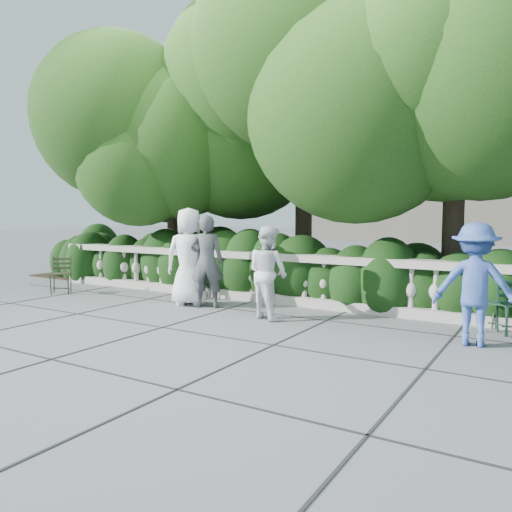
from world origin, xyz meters
The scene contains 13 objects.
ground centered at (0.00, 0.00, 0.00)m, with size 90.00×90.00×0.00m, color #5A5C62.
balustrade centered at (0.00, 1.80, 0.49)m, with size 12.00×0.44×1.00m.
shrub_hedge centered at (0.00, 3.00, 0.00)m, with size 15.00×2.60×1.70m, color black, non-canonical shape.
tree_canopy centered at (0.69, 3.19, 3.96)m, with size 15.04×6.52×6.78m.
chair_a centered at (-1.91, 1.18, 0.00)m, with size 0.44×0.48×0.84m, color black, non-canonical shape.
chair_b centered at (-1.69, 1.31, 0.00)m, with size 0.44×0.48×0.84m, color black, non-canonical shape.
chair_c centered at (-1.81, 1.25, 0.00)m, with size 0.44×0.48×0.84m, color black, non-canonical shape.
chair_e centered at (3.99, 1.26, 0.00)m, with size 0.44×0.48×0.84m, color black, non-canonical shape.
chair_weathered centered at (-4.55, 0.20, 0.00)m, with size 0.44×0.48×0.84m, color black, non-canonical shape.
person_businessman centered at (-1.34, 0.72, 0.94)m, with size 0.92×0.60×1.89m, color white.
person_woman_grey centered at (-0.92, 0.71, 0.88)m, with size 0.64×0.42×1.75m, color #404145.
person_casual_man centered at (0.55, 0.48, 0.79)m, with size 0.77×0.60×1.58m, color white.
person_older_blue centered at (3.81, 0.43, 0.83)m, with size 1.07×0.62×1.66m, color #34519E.
Camera 1 is at (4.76, -6.78, 1.80)m, focal length 35.00 mm.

